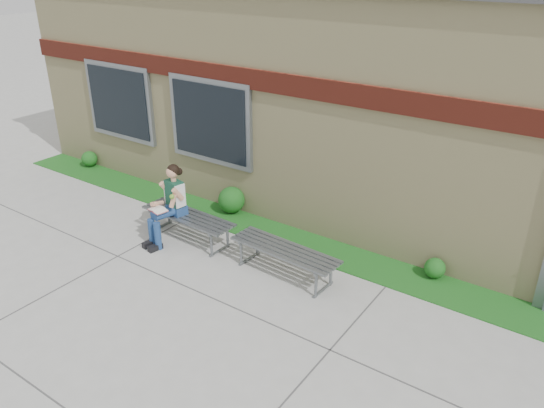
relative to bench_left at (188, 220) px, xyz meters
The scene contains 9 objects.
ground 2.95m from the bench_left, 33.66° to the right, with size 80.00×80.00×0.00m, color #9E9E99.
grass_strip 2.65m from the bench_left, 21.86° to the left, with size 16.00×0.80×0.02m, color #134815.
school_building 5.29m from the bench_left, 60.84° to the left, with size 16.20×6.22×4.20m.
bench_left is the anchor object (origin of this frame).
bench_right 2.00m from the bench_left, ahead, with size 1.82×0.60×0.46m.
girl 0.47m from the bench_left, 137.42° to the right, with size 0.49×0.85×1.37m.
shrub_west 4.44m from the bench_left, 163.95° to the left, with size 0.36×0.36×0.36m, color #134815.
shrub_mid 1.23m from the bench_left, 91.49° to the left, with size 0.51×0.51×0.51m, color #134815.
shrub_east 4.13m from the bench_left, 17.29° to the left, with size 0.32×0.32×0.32m, color #134815.
Camera 1 is at (3.39, -4.22, 4.54)m, focal length 35.00 mm.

